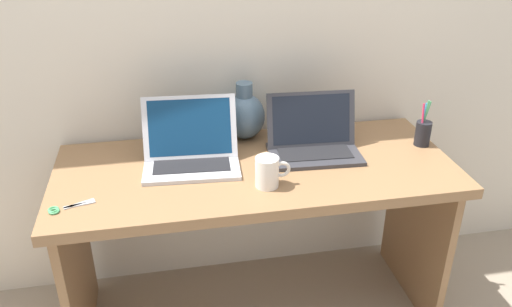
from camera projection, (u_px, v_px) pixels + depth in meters
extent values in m
cube|color=beige|center=(239.00, 11.00, 2.01)|extent=(4.40, 0.04, 2.40)
cube|color=olive|center=(256.00, 170.00, 1.93)|extent=(1.47, 0.62, 0.04)
cube|color=olive|center=(77.00, 268.00, 1.98)|extent=(0.03, 0.53, 0.67)
cube|color=olive|center=(417.00, 228.00, 2.21)|extent=(0.03, 0.53, 0.67)
cube|color=silver|center=(192.00, 165.00, 1.91)|extent=(0.36, 0.27, 0.01)
cube|color=black|center=(192.00, 163.00, 1.91)|extent=(0.29, 0.17, 0.00)
cube|color=silver|center=(190.00, 127.00, 1.93)|extent=(0.35, 0.12, 0.22)
cube|color=navy|center=(190.00, 127.00, 1.93)|extent=(0.31, 0.11, 0.20)
cube|color=#333338|center=(314.00, 154.00, 1.99)|extent=(0.35, 0.23, 0.01)
cube|color=black|center=(315.00, 152.00, 1.99)|extent=(0.28, 0.14, 0.00)
cube|color=#333338|center=(311.00, 119.00, 2.01)|extent=(0.35, 0.08, 0.21)
cube|color=black|center=(311.00, 119.00, 2.01)|extent=(0.31, 0.08, 0.18)
ellipsoid|color=slate|center=(245.00, 116.00, 2.10)|extent=(0.16, 0.16, 0.19)
cylinder|color=slate|center=(244.00, 90.00, 2.05)|extent=(0.07, 0.07, 0.06)
cylinder|color=white|center=(267.00, 172.00, 1.77)|extent=(0.08, 0.08, 0.11)
torus|color=white|center=(282.00, 169.00, 1.78)|extent=(0.06, 0.01, 0.06)
cylinder|color=black|center=(423.00, 134.00, 2.06)|extent=(0.06, 0.06, 0.10)
cylinder|color=#4CA566|center=(424.00, 119.00, 2.04)|extent=(0.03, 0.02, 0.15)
cylinder|color=#338CBF|center=(423.00, 120.00, 2.04)|extent=(0.02, 0.01, 0.14)
cylinder|color=#D83359|center=(423.00, 122.00, 2.03)|extent=(0.01, 0.02, 0.15)
cylinder|color=#4CA566|center=(424.00, 119.00, 2.04)|extent=(0.03, 0.01, 0.15)
cube|color=#B7B7BC|center=(79.00, 204.00, 1.69)|extent=(0.10, 0.05, 0.00)
cube|color=#B7B7BC|center=(80.00, 205.00, 1.69)|extent=(0.10, 0.03, 0.00)
torus|color=#4CA566|center=(54.00, 211.00, 1.65)|extent=(0.03, 0.03, 0.01)
torus|color=#4CA566|center=(53.00, 209.00, 1.66)|extent=(0.03, 0.04, 0.01)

